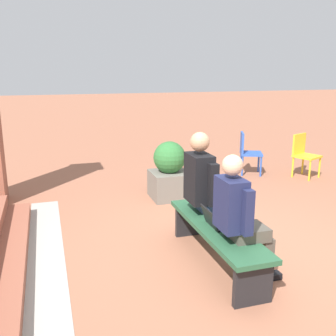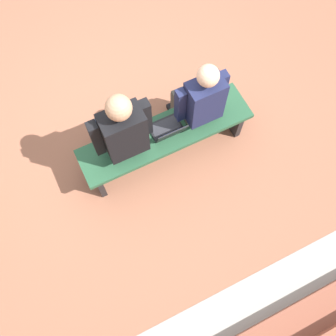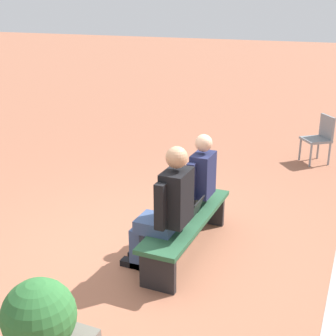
% 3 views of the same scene
% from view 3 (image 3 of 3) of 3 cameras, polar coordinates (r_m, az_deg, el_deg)
% --- Properties ---
extents(ground_plane, '(60.00, 60.00, 0.00)m').
position_cam_3_polar(ground_plane, '(5.35, -2.62, -10.72)').
color(ground_plane, '#9E6047').
extents(bench, '(1.80, 0.44, 0.45)m').
position_cam_3_polar(bench, '(5.27, 2.35, -6.85)').
color(bench, '#285638').
rests_on(bench, ground).
extents(person_student, '(0.52, 0.65, 1.30)m').
position_cam_3_polar(person_student, '(5.48, 3.22, -1.84)').
color(person_student, '#4C473D').
rests_on(person_student, ground).
extents(person_adult, '(0.57, 0.72, 1.39)m').
position_cam_3_polar(person_adult, '(4.77, -0.20, -4.72)').
color(person_adult, '#384C75').
rests_on(person_adult, ground).
extents(laptop, '(0.32, 0.29, 0.21)m').
position_cam_3_polar(laptop, '(5.22, 2.59, -5.34)').
color(laptop, black).
rests_on(laptop, bench).
extents(plastic_chair_by_pillar, '(0.59, 0.59, 0.84)m').
position_cam_3_polar(plastic_chair_by_pillar, '(8.59, 18.06, 3.73)').
color(plastic_chair_by_pillar, gray).
rests_on(plastic_chair_by_pillar, ground).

